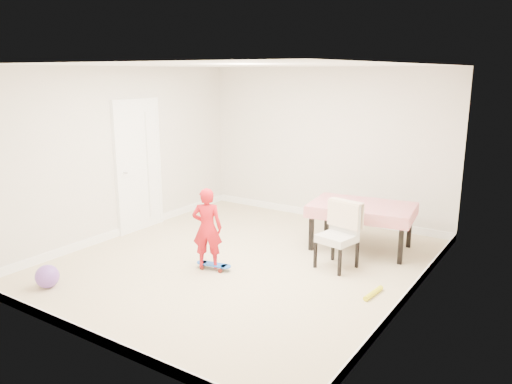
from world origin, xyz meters
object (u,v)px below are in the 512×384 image
Objects in this scene: child at (207,231)px; balloon at (47,276)px; dining_chair at (337,236)px; skateboard at (214,267)px; dining_table at (361,227)px.

child reaches higher than balloon.
dining_chair is 3.62m from balloon.
dining_chair is at bearing 43.25° from balloon.
skateboard is (-1.31, -0.93, -0.40)m from dining_chair.
child is 3.78× the size of balloon.
dining_table is at bearing 51.90° from balloon.
dining_table is 2.30m from child.
balloon is (-2.62, -3.34, -0.20)m from dining_table.
dining_chair reaches higher than skateboard.
skateboard is 1.75× the size of balloon.
dining_table is at bearing -154.98° from child.
dining_chair is 1.69m from child.
child is at bearing -134.56° from dining_table.
balloon is (-1.25, -1.50, -0.39)m from child.
child reaches higher than dining_table.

